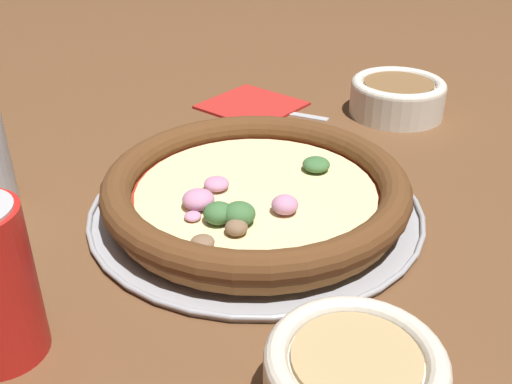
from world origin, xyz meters
name	(u,v)px	position (x,y,z in m)	size (l,w,h in m)	color
ground_plane	(256,212)	(0.00, 0.00, 0.00)	(3.00, 3.00, 0.00)	brown
pizza_tray	(256,209)	(0.00, 0.00, 0.00)	(0.34, 0.34, 0.01)	#9E9EA3
pizza	(256,189)	(0.00, 0.00, 0.03)	(0.31, 0.31, 0.04)	#BC7F42
bowl_near	(354,382)	(0.18, -0.19, 0.03)	(0.12, 0.12, 0.06)	beige
bowl_far	(397,95)	(0.04, 0.33, 0.03)	(0.13, 0.13, 0.05)	silver
napkin	(252,104)	(-0.15, 0.25, 0.00)	(0.14, 0.14, 0.01)	#B2231E
fork	(260,108)	(-0.14, 0.25, 0.00)	(0.18, 0.03, 0.00)	#B7B7BC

